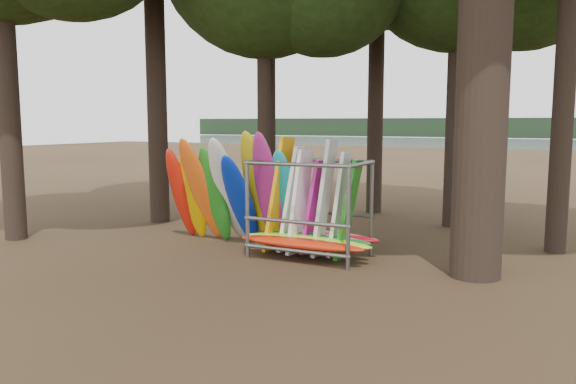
% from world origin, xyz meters
% --- Properties ---
extents(ground, '(120.00, 120.00, 0.00)m').
position_xyz_m(ground, '(0.00, 0.00, 0.00)').
color(ground, '#47331E').
rests_on(ground, ground).
extents(lake, '(160.00, 160.00, 0.00)m').
position_xyz_m(lake, '(0.00, 60.00, 0.00)').
color(lake, gray).
rests_on(lake, ground).
extents(far_shore, '(160.00, 4.00, 4.00)m').
position_xyz_m(far_shore, '(0.00, 110.00, 2.00)').
color(far_shore, black).
rests_on(far_shore, ground).
extents(kayak_row, '(3.90, 2.04, 3.07)m').
position_xyz_m(kayak_row, '(-1.49, 1.05, 1.34)').
color(kayak_row, red).
rests_on(kayak_row, ground).
extents(storage_rack, '(3.22, 1.60, 2.83)m').
position_xyz_m(storage_rack, '(0.89, 0.78, 1.04)').
color(storage_rack, slate).
rests_on(storage_rack, ground).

